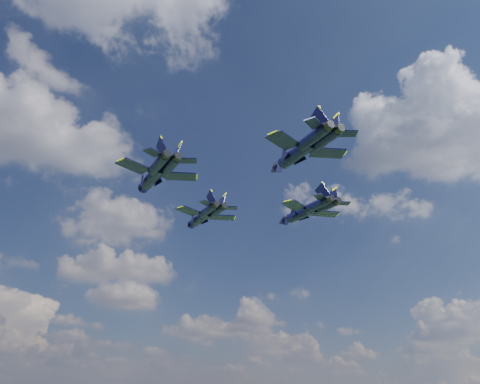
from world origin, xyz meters
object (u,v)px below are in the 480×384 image
object	(u,v)px
jet_lead	(200,218)
jet_left	(152,177)
jet_slot	(295,154)
jet_right	(300,214)

from	to	relation	value
jet_lead	jet_left	distance (m)	23.00
jet_left	jet_lead	bearing A→B (deg)	44.84
jet_slot	jet_right	bearing A→B (deg)	53.06
jet_right	jet_slot	xyz separation A→B (m)	(-13.46, -21.40, 0.36)
jet_right	jet_slot	size ratio (longest dim) A/B	1.02
jet_slot	jet_lead	bearing A→B (deg)	91.12
jet_left	jet_right	xyz separation A→B (m)	(31.87, 4.24, -0.35)
jet_lead	jet_slot	world-z (taller)	jet_lead
jet_left	jet_slot	distance (m)	25.17
jet_left	jet_slot	xyz separation A→B (m)	(18.41, -17.16, 0.01)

